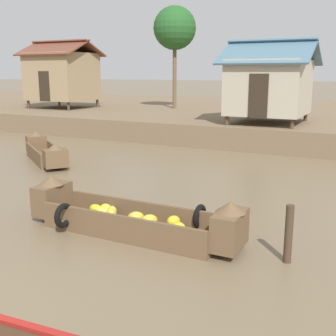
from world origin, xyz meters
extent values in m
plane|color=#726047|center=(0.00, 10.00, 0.00)|extent=(300.00, 300.00, 0.00)
cube|color=#756047|center=(0.00, 24.77, 0.50)|extent=(160.00, 20.00, 1.00)
cube|color=brown|center=(-0.16, 4.94, 0.06)|extent=(3.77, 1.08, 0.12)
cube|color=brown|center=(-0.16, 5.43, 0.33)|extent=(3.76, 0.10, 0.43)
cube|color=brown|center=(-0.17, 4.45, 0.33)|extent=(3.76, 0.10, 0.43)
cube|color=brown|center=(1.95, 4.93, 0.46)|extent=(0.47, 0.90, 0.67)
cone|color=brown|center=(1.95, 4.93, 0.89)|extent=(0.56, 0.56, 0.20)
cube|color=brown|center=(-2.28, 4.95, 0.46)|extent=(0.47, 0.90, 0.67)
cone|color=brown|center=(-2.28, 4.95, 0.89)|extent=(0.56, 0.56, 0.20)
cube|color=brown|center=(-0.97, 4.95, 0.36)|extent=(0.21, 0.95, 0.05)
torus|color=black|center=(1.10, 5.54, 0.38)|extent=(0.12, 0.52, 0.52)
torus|color=black|center=(-1.43, 4.34, 0.38)|extent=(0.12, 0.52, 0.52)
ellipsoid|color=yellow|center=(0.97, 4.81, 0.35)|extent=(0.33, 0.29, 0.26)
ellipsoid|color=yellow|center=(-1.15, 5.06, 0.35)|extent=(0.36, 0.29, 0.19)
ellipsoid|color=yellow|center=(-0.78, 4.81, 0.40)|extent=(0.37, 0.31, 0.23)
ellipsoid|color=gold|center=(0.00, 4.85, 0.41)|extent=(0.40, 0.36, 0.24)
ellipsoid|color=yellow|center=(-0.66, 4.98, 0.40)|extent=(0.33, 0.33, 0.20)
ellipsoid|color=gold|center=(0.33, 4.80, 0.41)|extent=(0.41, 0.41, 0.25)
ellipsoid|color=gold|center=(-0.57, 4.80, 0.40)|extent=(0.32, 0.33, 0.24)
ellipsoid|color=yellow|center=(-0.94, 5.13, 0.37)|extent=(0.27, 0.24, 0.21)
ellipsoid|color=yellow|center=(0.73, 5.07, 0.37)|extent=(0.35, 0.37, 0.24)
cube|color=brown|center=(-6.90, 9.72, 0.06)|extent=(2.91, 2.46, 0.12)
cube|color=brown|center=(-7.14, 9.39, 0.33)|extent=(2.42, 1.79, 0.41)
cube|color=brown|center=(-6.66, 10.06, 0.33)|extent=(2.42, 1.79, 0.41)
cube|color=brown|center=(-8.31, 10.75, 0.42)|extent=(0.90, 0.95, 0.60)
cone|color=brown|center=(-8.31, 10.75, 0.82)|extent=(0.76, 0.76, 0.20)
cube|color=brown|center=(-5.49, 8.70, 0.42)|extent=(0.90, 0.95, 0.60)
cone|color=brown|center=(-5.49, 8.70, 0.82)|extent=(0.76, 0.76, 0.20)
cube|color=brown|center=(-6.39, 9.36, 0.35)|extent=(0.64, 0.78, 0.05)
cylinder|color=#4C3826|center=(-15.88, 18.03, 1.25)|extent=(0.16, 0.16, 0.51)
cylinder|color=#4C3826|center=(-12.66, 18.03, 1.25)|extent=(0.16, 0.16, 0.51)
cylinder|color=#4C3826|center=(-15.88, 20.93, 1.25)|extent=(0.16, 0.16, 0.51)
cylinder|color=#4C3826|center=(-12.66, 20.93, 1.25)|extent=(0.16, 0.16, 0.51)
cube|color=#9E8460|center=(-14.27, 19.48, 2.97)|extent=(3.62, 3.30, 2.92)
cube|color=#2D2319|center=(-14.27, 17.81, 2.41)|extent=(0.80, 0.04, 1.80)
cube|color=brown|center=(-14.27, 18.65, 4.71)|extent=(4.32, 2.14, 0.99)
cube|color=brown|center=(-14.27, 20.30, 4.71)|extent=(4.32, 2.14, 0.99)
cylinder|color=#4C3826|center=(-1.82, 15.55, 1.20)|extent=(0.16, 0.16, 0.40)
cylinder|color=#4C3826|center=(0.97, 15.55, 1.20)|extent=(0.16, 0.16, 0.40)
cylinder|color=#4C3826|center=(-1.82, 18.74, 1.20)|extent=(0.16, 0.16, 0.40)
cylinder|color=#4C3826|center=(0.97, 18.74, 1.20)|extent=(0.16, 0.16, 0.40)
cube|color=#B2A893|center=(-0.42, 17.14, 2.60)|extent=(3.19, 3.60, 2.40)
cube|color=#2D2319|center=(-0.42, 15.33, 2.30)|extent=(0.80, 0.04, 1.80)
cube|color=slate|center=(-0.42, 16.25, 4.11)|extent=(3.89, 2.28, 1.14)
cube|color=slate|center=(-0.42, 18.04, 4.11)|extent=(3.89, 2.28, 1.14)
cylinder|color=brown|center=(-7.68, 22.34, 3.24)|extent=(0.24, 0.24, 4.50)
sphere|color=#235623|center=(-7.68, 22.34, 5.89)|extent=(2.62, 2.62, 2.62)
cylinder|color=#423323|center=(2.98, 5.02, 0.52)|extent=(0.14, 0.14, 1.05)
camera|label=1|loc=(4.22, -2.06, 3.26)|focal=45.23mm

